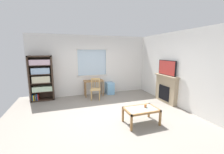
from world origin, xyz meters
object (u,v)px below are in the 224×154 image
fireplace (166,89)px  tv (167,68)px  wooden_chair (95,89)px  bookshelf (41,77)px  sippy_cup (145,106)px  plastic_drawer_unit (110,88)px  desk_under_window (94,83)px  coffee_table (141,111)px

fireplace → tv: (-0.02, 0.00, 0.84)m
fireplace → wooden_chair: bearing=154.2°
tv → fireplace: bearing=0.0°
wooden_chair → bookshelf: bearing=163.7°
bookshelf → sippy_cup: bearing=-45.4°
plastic_drawer_unit → sippy_cup: plastic_drawer_unit is taller
bookshelf → desk_under_window: 2.19m
tv → coffee_table: bearing=-145.7°
bookshelf → wooden_chair: (2.13, -0.62, -0.51)m
wooden_chair → sippy_cup: 2.62m
bookshelf → plastic_drawer_unit: bookshelf is taller
wooden_chair → plastic_drawer_unit: (0.82, 0.57, -0.18)m
fireplace → tv: tv is taller
bookshelf → fireplace: bearing=-21.7°
wooden_chair → sippy_cup: size_ratio=10.00×
wooden_chair → fireplace: 2.88m
wooden_chair → plastic_drawer_unit: size_ratio=1.60×
desk_under_window → fireplace: 3.11m
fireplace → tv: 0.84m
bookshelf → desk_under_window: bearing=-2.8°
fireplace → plastic_drawer_unit: bearing=134.3°
wooden_chair → sippy_cup: wooden_chair is taller
desk_under_window → wooden_chair: 0.53m
wooden_chair → coffee_table: bearing=-73.2°
desk_under_window → fireplace: (2.56, -1.77, -0.04)m
wooden_chair → desk_under_window: bearing=86.4°
plastic_drawer_unit → sippy_cup: 3.03m
tv → sippy_cup: size_ratio=10.44×
desk_under_window → tv: 3.20m
bookshelf → desk_under_window: (2.16, -0.11, -0.38)m
fireplace → coffee_table: (-1.84, -1.24, -0.18)m
sippy_cup → plastic_drawer_unit: bearing=91.7°
fireplace → coffee_table: size_ratio=1.28×
coffee_table → plastic_drawer_unit: bearing=88.7°
tv → coffee_table: size_ratio=1.01×
plastic_drawer_unit → tv: size_ratio=0.60×
bookshelf → plastic_drawer_unit: size_ratio=3.30×
bookshelf → tv: 5.08m
plastic_drawer_unit → tv: (1.75, -1.82, 1.12)m
bookshelf → desk_under_window: bookshelf is taller
tv → plastic_drawer_unit: bearing=134.0°
coffee_table → wooden_chair: bearing=106.8°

